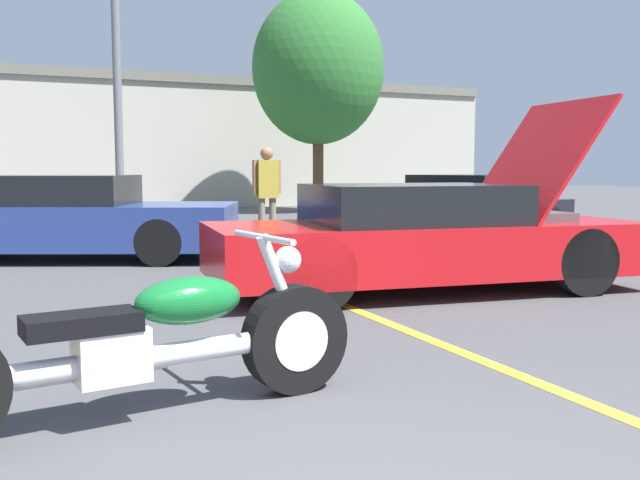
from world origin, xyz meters
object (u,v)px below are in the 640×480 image
Objects in this scene: light_pole at (120,35)px; parked_car_right_row at (476,211)px; show_car_hood_open at (428,237)px; motorcycle at (139,347)px; spectator_near_motorcycle at (267,187)px; parked_car_mid_row at (67,219)px; tree_background at (318,69)px.

light_pole reaches higher than parked_car_right_row.
show_car_hood_open is at bearing -153.74° from parked_car_right_row.
show_car_hood_open is at bearing 30.39° from motorcycle.
parked_car_right_row is at bearing -16.03° from spectator_near_motorcycle.
light_pole is at bearing 95.40° from parked_car_mid_row.
light_pole is 1.15× the size of tree_background.
parked_car_mid_row is at bearing 153.84° from parked_car_right_row.
spectator_near_motorcycle reaches higher than parked_car_mid_row.
tree_background is at bearing 55.24° from motorcycle.
motorcycle is at bearing -134.62° from show_car_hood_open.
parked_car_mid_row is at bearing -108.00° from light_pole.
tree_background is at bearing 30.61° from light_pole.
tree_background is 3.84× the size of spectator_near_motorcycle.
light_pole is 12.77m from motorcycle.
light_pole reaches higher than motorcycle.
light_pole reaches higher than tree_background.
tree_background is 12.08m from parked_car_mid_row.
tree_background is 1.46× the size of parked_car_right_row.
parked_car_right_row is at bearing 55.29° from show_car_hood_open.
motorcycle is 4.55m from show_car_hood_open.
parked_car_right_row is 2.63× the size of spectator_near_motorcycle.
parked_car_mid_row is (0.23, 7.28, 0.19)m from motorcycle.
spectator_near_motorcycle is (3.52, 7.79, 0.61)m from motorcycle.
show_car_hood_open is 0.96× the size of parked_car_mid_row.
motorcycle is (-1.79, -12.08, -3.73)m from light_pole.
light_pole reaches higher than show_car_hood_open.
tree_background is (6.22, 3.68, 0.12)m from light_pole.
spectator_near_motorcycle is (-3.59, 1.03, 0.43)m from parked_car_right_row.
motorcycle is 0.52× the size of show_car_hood_open.
motorcycle is at bearing -98.45° from light_pole.
motorcycle is 1.50× the size of spectator_near_motorcycle.
show_car_hood_open is (-4.44, -12.95, -3.66)m from tree_background.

